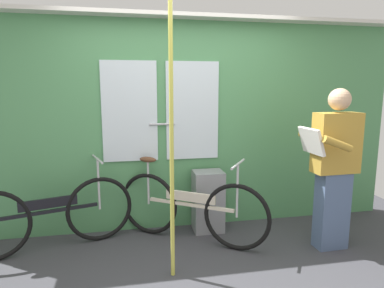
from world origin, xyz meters
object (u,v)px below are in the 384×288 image
at_px(bicycle_near_door, 190,208).
at_px(handrail_pole, 172,143).
at_px(passenger_reading_newspaper, 334,166).
at_px(trash_bin_by_wall, 208,201).
at_px(bicycle_leaning_behind, 48,215).

relative_size(bicycle_near_door, handrail_pole, 0.61).
xyz_separation_m(passenger_reading_newspaper, handrail_pole, (-1.66, -0.22, 0.32)).
bearing_deg(bicycle_near_door, trash_bin_by_wall, 76.61).
bearing_deg(passenger_reading_newspaper, handrail_pole, 5.29).
relative_size(passenger_reading_newspaper, handrail_pole, 0.69).
relative_size(passenger_reading_newspaper, trash_bin_by_wall, 2.33).
xyz_separation_m(trash_bin_by_wall, handrail_pole, (-0.53, -0.87, 0.83)).
bearing_deg(handrail_pole, bicycle_near_door, 66.90).
bearing_deg(bicycle_near_door, handrail_pole, -79.24).
distance_m(trash_bin_by_wall, handrail_pole, 1.31).
height_order(bicycle_leaning_behind, handrail_pole, handrail_pole).
xyz_separation_m(bicycle_leaning_behind, trash_bin_by_wall, (1.68, 0.18, -0.02)).
xyz_separation_m(bicycle_near_door, handrail_pole, (-0.27, -0.63, 0.81)).
distance_m(bicycle_leaning_behind, passenger_reading_newspaper, 2.89).
height_order(passenger_reading_newspaper, trash_bin_by_wall, passenger_reading_newspaper).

